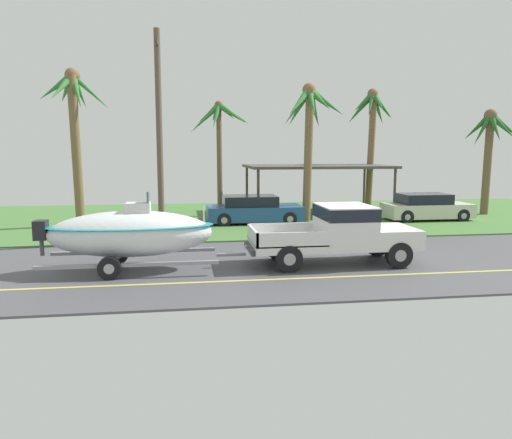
# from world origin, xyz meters

# --- Properties ---
(ground) EXTENTS (36.00, 22.00, 0.11)m
(ground) POSITION_xyz_m (0.00, 8.38, -0.01)
(ground) COLOR #4C4C51
(pickup_truck_towing) EXTENTS (5.44, 2.04, 1.85)m
(pickup_truck_towing) POSITION_xyz_m (-0.43, -0.13, 1.03)
(pickup_truck_towing) COLOR silver
(pickup_truck_towing) RESTS_ON ground
(boat_on_trailer) EXTENTS (6.13, 2.21, 2.36)m
(boat_on_trailer) POSITION_xyz_m (-7.00, -0.13, 1.12)
(boat_on_trailer) COLOR gray
(boat_on_trailer) RESTS_ON ground
(parked_sedan_near) EXTENTS (4.59, 1.94, 1.38)m
(parked_sedan_near) POSITION_xyz_m (-2.04, 8.67, 0.67)
(parked_sedan_near) COLOR #234C89
(parked_sedan_near) RESTS_ON ground
(parked_sedan_far) EXTENTS (4.34, 1.91, 1.38)m
(parked_sedan_far) POSITION_xyz_m (6.81, 8.47, 0.67)
(parked_sedan_far) COLOR beige
(parked_sedan_far) RESTS_ON ground
(carport_awning) EXTENTS (7.80, 4.94, 2.74)m
(carport_awning) POSITION_xyz_m (2.01, 11.95, 2.62)
(carport_awning) COLOR #4C4238
(carport_awning) RESTS_ON ground
(palm_tree_near_left) EXTENTS (3.29, 3.21, 7.22)m
(palm_tree_near_left) POSITION_xyz_m (-10.25, 8.73, 5.20)
(palm_tree_near_left) COLOR brown
(palm_tree_near_left) RESTS_ON ground
(palm_tree_near_right) EXTENTS (2.78, 2.39, 7.10)m
(palm_tree_near_right) POSITION_xyz_m (5.54, 13.00, 5.40)
(palm_tree_near_right) COLOR brown
(palm_tree_near_right) RESTS_ON ground
(palm_tree_mid) EXTENTS (3.41, 3.35, 6.74)m
(palm_tree_mid) POSITION_xyz_m (0.67, 8.67, 5.11)
(palm_tree_mid) COLOR brown
(palm_tree_mid) RESTS_ON ground
(palm_tree_far_left) EXTENTS (3.26, 3.04, 5.76)m
(palm_tree_far_left) POSITION_xyz_m (11.14, 10.04, 4.20)
(palm_tree_far_left) COLOR brown
(palm_tree_far_left) RESTS_ON ground
(palm_tree_far_right) EXTENTS (3.38, 2.97, 6.16)m
(palm_tree_far_right) POSITION_xyz_m (-3.41, 11.71, 4.86)
(palm_tree_far_right) COLOR brown
(palm_tree_far_right) RESTS_ON ground
(utility_pole) EXTENTS (0.24, 1.80, 8.08)m
(utility_pole) POSITION_xyz_m (-6.27, 4.65, 4.19)
(utility_pole) COLOR brown
(utility_pole) RESTS_ON ground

